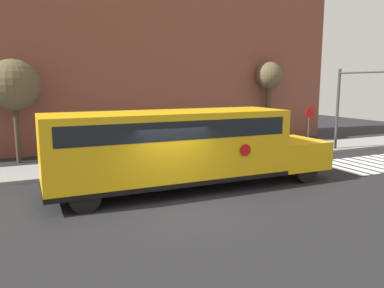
# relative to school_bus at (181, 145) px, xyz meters

# --- Properties ---
(ground_plane) EXTENTS (60.00, 60.00, 0.00)m
(ground_plane) POSITION_rel_school_bus_xyz_m (-0.81, -1.67, -1.69)
(ground_plane) COLOR black
(sidewalk_strip) EXTENTS (44.00, 3.00, 0.15)m
(sidewalk_strip) POSITION_rel_school_bus_xyz_m (-0.81, 4.83, -1.62)
(sidewalk_strip) COLOR gray
(sidewalk_strip) RESTS_ON ground
(building_backdrop) EXTENTS (32.00, 4.00, 11.40)m
(building_backdrop) POSITION_rel_school_bus_xyz_m (-0.81, 11.33, 4.01)
(building_backdrop) COLOR brown
(building_backdrop) RESTS_ON ground
(crosswalk_stripes) EXTENTS (5.40, 3.20, 0.01)m
(crosswalk_stripes) POSITION_rel_school_bus_xyz_m (10.64, 0.33, -1.69)
(crosswalk_stripes) COLOR white
(crosswalk_stripes) RESTS_ON ground
(school_bus) EXTENTS (11.09, 2.57, 2.95)m
(school_bus) POSITION_rel_school_bus_xyz_m (0.00, 0.00, 0.00)
(school_bus) COLOR yellow
(school_bus) RESTS_ON ground
(stop_sign) EXTENTS (0.61, 0.10, 2.64)m
(stop_sign) POSITION_rel_school_bus_xyz_m (9.51, 3.95, 0.01)
(stop_sign) COLOR #38383A
(stop_sign) RESTS_ON ground
(traffic_light) EXTENTS (0.28, 4.09, 4.78)m
(traffic_light) POSITION_rel_school_bus_xyz_m (11.50, 2.41, 1.56)
(traffic_light) COLOR #38383A
(traffic_light) RESTS_ON ground
(tree_near_sidewalk) EXTENTS (1.82, 1.82, 5.39)m
(tree_near_sidewalk) POSITION_rel_school_bus_xyz_m (10.13, 8.75, 2.56)
(tree_near_sidewalk) COLOR #423323
(tree_near_sidewalk) RESTS_ON ground
(tree_far_sidewalk) EXTENTS (2.52, 2.52, 5.13)m
(tree_far_sidewalk) POSITION_rel_school_bus_xyz_m (-5.59, 7.85, 2.15)
(tree_far_sidewalk) COLOR #423323
(tree_far_sidewalk) RESTS_ON ground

